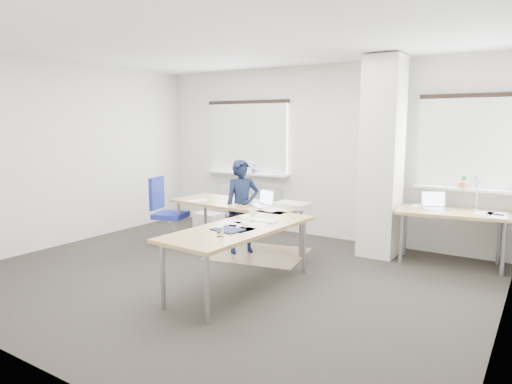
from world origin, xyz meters
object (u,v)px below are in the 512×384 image
Objects in this scene: desk_side at (452,214)px; desk_main at (242,216)px; task_chair at (169,226)px; person at (242,207)px.

desk_main is at bearing -154.03° from desk_side.
person is at bearing -6.84° from task_chair.
task_chair is 1.32m from person.
desk_main is at bearing -29.76° from task_chair.
task_chair is 0.77× the size of person.
task_chair is (-1.64, 0.36, -0.40)m from desk_main.
task_chair is (-3.89, -1.26, -0.39)m from desk_side.
task_chair is at bearing -172.00° from desk_side.
desk_side is 1.43× the size of task_chair.
person is at bearing 127.47° from desk_main.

